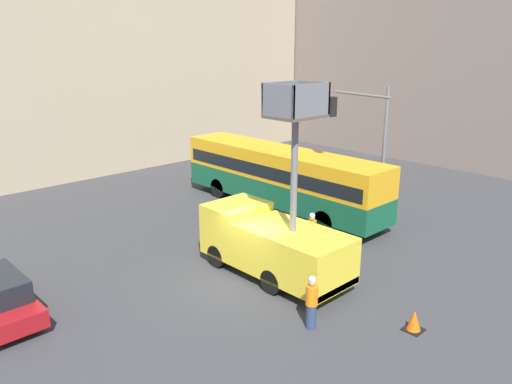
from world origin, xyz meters
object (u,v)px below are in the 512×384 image
Objects in this scene: city_bus at (281,174)px; utility_truck at (273,240)px; traffic_light_pole at (367,131)px; traffic_cone_near_truck at (414,321)px; road_worker_near_truck at (312,302)px; road_worker_directing at (312,234)px.

utility_truck is at bearing 131.52° from city_bus.
traffic_cone_near_truck is at bearing -136.72° from traffic_light_pole.
traffic_light_pole is 3.65× the size of road_worker_near_truck.
road_worker_directing is at bearing 82.62° from road_worker_near_truck.
road_worker_directing is 2.78× the size of traffic_cone_near_truck.
road_worker_directing is at bearing 70.29° from traffic_cone_near_truck.
utility_truck reaches higher than road_worker_near_truck.
traffic_cone_near_truck is at bearing -3.60° from road_worker_near_truck.
city_bus is 1.93× the size of traffic_light_pole.
city_bus is 11.70m from road_worker_near_truck.
road_worker_near_truck reaches higher than traffic_cone_near_truck.
traffic_light_pole is (8.25, 1.66, 2.93)m from utility_truck.
utility_truck is 1.13× the size of traffic_light_pole.
traffic_light_pole is at bearing 69.16° from road_worker_near_truck.
traffic_cone_near_truck is at bearing -43.80° from road_worker_directing.
utility_truck is 3.98× the size of road_worker_directing.
traffic_cone_near_truck is at bearing 153.19° from city_bus.
city_bus reaches higher than road_worker_directing.
road_worker_directing is (-5.67, -1.39, -3.46)m from traffic_light_pole.
road_worker_directing is at bearing 5.98° from utility_truck.
traffic_light_pole is 11.75m from road_worker_near_truck.
utility_truck reaches higher than city_bus.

